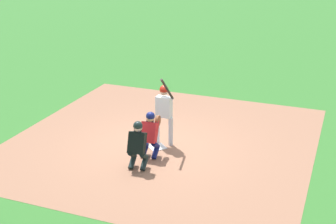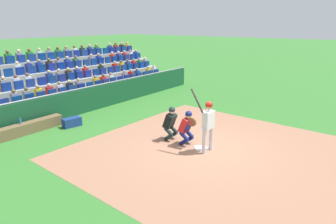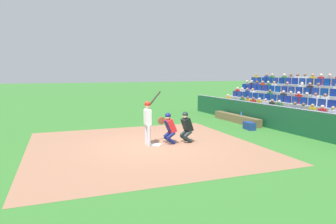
% 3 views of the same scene
% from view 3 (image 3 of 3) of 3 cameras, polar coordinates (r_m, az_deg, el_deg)
% --- Properties ---
extents(ground_plane, '(160.00, 160.00, 0.00)m').
position_cam_3_polar(ground_plane, '(12.01, -2.38, -6.32)').
color(ground_plane, '#34742C').
extents(infield_dirt_patch, '(8.85, 8.94, 0.01)m').
position_cam_3_polar(infield_dirt_patch, '(11.85, -4.66, -6.51)').
color(infield_dirt_patch, '#9D6B51').
rests_on(infield_dirt_patch, ground_plane).
extents(home_plate_marker, '(0.62, 0.62, 0.02)m').
position_cam_3_polar(home_plate_marker, '(12.00, -2.38, -6.25)').
color(home_plate_marker, white).
rests_on(home_plate_marker, infield_dirt_patch).
extents(batter_at_plate, '(0.59, 0.76, 2.14)m').
position_cam_3_polar(batter_at_plate, '(11.81, -3.89, -1.13)').
color(batter_at_plate, silver).
rests_on(batter_at_plate, ground_plane).
extents(catcher_crouching, '(0.46, 0.71, 1.29)m').
position_cam_3_polar(catcher_crouching, '(12.09, 0.18, -2.73)').
color(catcher_crouching, navy).
rests_on(catcher_crouching, ground_plane).
extents(home_plate_umpire, '(0.48, 0.48, 1.30)m').
position_cam_3_polar(home_plate_umpire, '(12.35, 3.50, -2.58)').
color(home_plate_umpire, '#1A2827').
rests_on(home_plate_umpire, ground_plane).
extents(dugout_wall, '(17.89, 0.24, 1.24)m').
position_cam_3_polar(dugout_wall, '(15.58, 21.88, -1.44)').
color(dugout_wall, '#154A2C').
rests_on(dugout_wall, ground_plane).
extents(dugout_bench, '(4.06, 0.40, 0.44)m').
position_cam_3_polar(dugout_bench, '(17.86, 12.90, -1.23)').
color(dugout_bench, brown).
rests_on(dugout_bench, ground_plane).
extents(water_bottle_on_bench, '(0.07, 0.07, 0.23)m').
position_cam_3_polar(water_bottle_on_bench, '(17.55, 13.82, -0.30)').
color(water_bottle_on_bench, blue).
rests_on(water_bottle_on_bench, dugout_bench).
extents(equipment_duffel_bag, '(0.80, 0.49, 0.38)m').
position_cam_3_polar(equipment_duffel_bag, '(15.76, 15.24, -2.56)').
color(equipment_duffel_bag, navy).
rests_on(equipment_duffel_bag, ground_plane).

